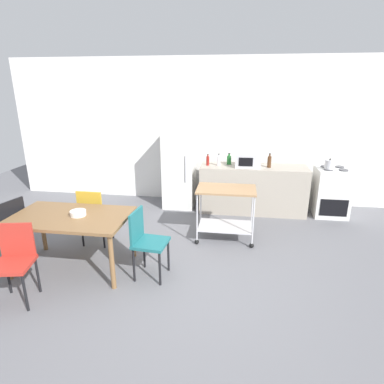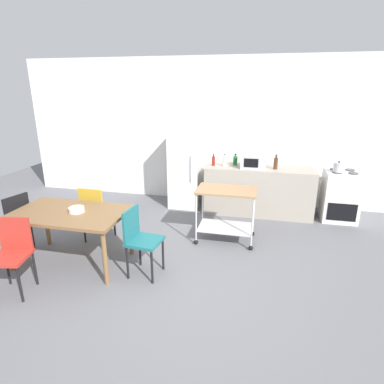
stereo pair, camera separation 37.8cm
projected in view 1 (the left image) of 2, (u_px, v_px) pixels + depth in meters
ground_plane at (184, 283)px, 3.99m from camera, size 12.00×12.00×0.00m
back_wall at (210, 132)px, 6.54m from camera, size 8.40×0.12×2.90m
kitchen_counter at (252, 189)px, 6.17m from camera, size 2.00×0.64×0.90m
dining_table at (71, 221)px, 4.14m from camera, size 1.50×0.90×0.75m
chair_teal at (146, 239)px, 4.00m from camera, size 0.44×0.44×0.89m
chair_mustard at (94, 213)px, 4.82m from camera, size 0.40×0.40×0.89m
chair_black at (9, 225)px, 4.40m from camera, size 0.48×0.48×0.89m
chair_red at (14, 258)px, 3.55m from camera, size 0.47×0.47×0.89m
stove_oven at (331, 192)px, 5.99m from camera, size 0.60×0.61×0.92m
refrigerator at (179, 169)px, 6.36m from camera, size 0.60×0.63×1.55m
kitchen_cart at (226, 205)px, 4.98m from camera, size 0.91×0.57×0.85m
bottle_hot_sauce at (208, 161)px, 6.07m from camera, size 0.06×0.06×0.22m
bottle_sesame_oil at (219, 161)px, 6.06m from camera, size 0.07×0.07×0.23m
bottle_vinegar at (229, 160)px, 6.15m from camera, size 0.08×0.08×0.22m
microwave at (248, 160)px, 5.95m from camera, size 0.46×0.35×0.26m
bottle_soy_sauce at (269, 162)px, 5.91m from camera, size 0.07×0.07×0.26m
fruit_bowl at (78, 213)px, 4.11m from camera, size 0.20×0.20×0.07m
kettle at (330, 164)px, 5.74m from camera, size 0.24×0.17×0.19m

